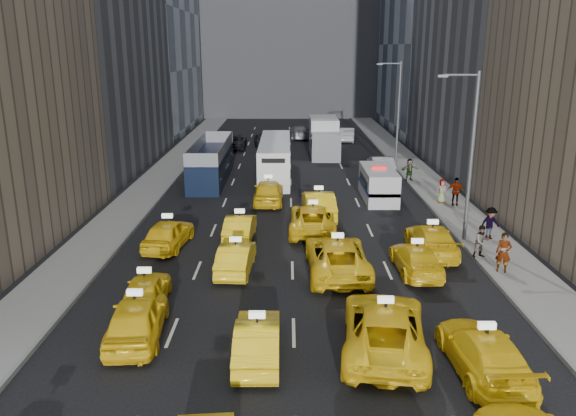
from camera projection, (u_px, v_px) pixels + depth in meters
name	position (u px, v px, depth m)	size (l,w,h in m)	color
ground	(294.00, 362.00, 18.79)	(160.00, 160.00, 0.00)	black
sidewalk_west	(153.00, 184.00, 42.79)	(3.00, 90.00, 0.15)	gray
sidewalk_east	(428.00, 184.00, 42.80)	(3.00, 90.00, 0.15)	gray
curb_west	(172.00, 184.00, 42.78)	(0.15, 90.00, 0.18)	slate
curb_east	(409.00, 184.00, 42.79)	(0.15, 90.00, 0.18)	slate
streetlight_near	(470.00, 152.00, 28.96)	(2.15, 0.22, 9.00)	#595B60
streetlight_far	(397.00, 110.00, 48.18)	(2.15, 0.22, 9.00)	#595B60
taxi_4	(137.00, 318.00, 20.12)	(1.85, 4.61, 1.57)	yellow
taxi_5	(257.00, 340.00, 18.81)	(1.48, 4.24, 1.40)	yellow
taxi_6	(384.00, 328.00, 19.34)	(2.76, 5.98, 1.66)	yellow
taxi_7	(484.00, 352.00, 17.98)	(2.04, 5.02, 1.46)	yellow
taxi_8	(146.00, 291.00, 22.58)	(1.62, 4.03, 1.37)	yellow
taxi_9	(236.00, 257.00, 26.17)	(1.45, 4.17, 1.37)	yellow
taxi_10	(337.00, 257.00, 25.93)	(2.71, 5.88, 1.63)	yellow
taxi_11	(416.00, 259.00, 26.06)	(1.86, 4.57, 1.33)	yellow
taxi_12	(168.00, 234.00, 29.32)	(1.78, 4.43, 1.51)	yellow
taxi_13	(240.00, 227.00, 30.61)	(1.46, 4.18, 1.38)	yellow
taxi_14	(313.00, 219.00, 31.80)	(2.56, 5.54, 1.54)	yellow
taxi_15	(432.00, 240.00, 28.42)	(2.07, 5.08, 1.47)	yellow
taxi_16	(268.00, 191.00, 37.58)	(1.93, 4.79, 1.63)	yellow
taxi_17	(319.00, 204.00, 34.41)	(1.78, 5.09, 1.68)	yellow
nypd_van	(378.00, 184.00, 38.56)	(2.29, 5.46, 2.31)	silver
double_decker	(211.00, 161.00, 43.92)	(2.50, 10.56, 3.07)	black
city_bus	(275.00, 159.00, 45.24)	(2.65, 11.45, 2.94)	white
box_truck	(324.00, 137.00, 54.11)	(2.66, 7.69, 3.51)	silver
misc_car_0	(381.00, 166.00, 45.85)	(1.67, 4.80, 1.58)	#A2A5AA
misc_car_1	(234.00, 142.00, 57.80)	(2.44, 5.30, 1.47)	black
misc_car_2	(299.00, 132.00, 64.19)	(2.07, 5.10, 1.48)	slate
misc_car_3	(262.00, 139.00, 59.77)	(1.71, 4.25, 1.45)	black
misc_car_4	(347.00, 134.00, 62.41)	(1.61, 4.62, 1.52)	#A2A5AA
pedestrian_0	(504.00, 253.00, 25.66)	(0.68, 0.45, 1.88)	gray
pedestrian_1	(482.00, 241.00, 27.49)	(0.79, 0.44, 1.63)	gray
pedestrian_2	(490.00, 223.00, 30.11)	(1.14, 0.47, 1.76)	gray
pedestrian_3	(455.00, 191.00, 36.57)	(1.09, 0.49, 1.85)	gray
pedestrian_4	(442.00, 191.00, 37.21)	(0.79, 0.43, 1.61)	gray
pedestrian_5	(410.00, 170.00, 43.34)	(1.59, 0.46, 1.72)	gray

